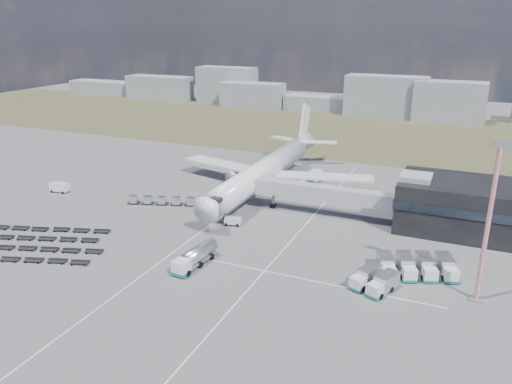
% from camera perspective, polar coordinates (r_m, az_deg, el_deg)
% --- Properties ---
extents(ground, '(420.00, 420.00, 0.00)m').
position_cam_1_polar(ground, '(97.72, -5.92, -5.19)').
color(ground, '#565659').
rests_on(ground, ground).
extents(grass_strip, '(420.00, 90.00, 0.01)m').
position_cam_1_polar(grass_strip, '(196.62, 9.98, 6.99)').
color(grass_strip, '#46462A').
rests_on(grass_strip, ground).
extents(lane_markings, '(47.12, 110.00, 0.01)m').
position_cam_1_polar(lane_markings, '(96.16, 0.07, -5.50)').
color(lane_markings, silver).
rests_on(lane_markings, ground).
extents(terminal, '(30.40, 16.40, 11.00)m').
position_cam_1_polar(terminal, '(107.06, 23.88, -1.57)').
color(terminal, black).
rests_on(terminal, ground).
extents(jet_bridge, '(30.30, 3.80, 7.05)m').
position_cam_1_polar(jet_bridge, '(107.63, 6.77, -0.02)').
color(jet_bridge, '#939399').
rests_on(jet_bridge, ground).
extents(airliner, '(51.59, 64.53, 17.62)m').
position_cam_1_polar(airliner, '(123.33, 1.33, 2.70)').
color(airliner, silver).
rests_on(airliner, ground).
extents(skyline, '(323.20, 25.66, 17.75)m').
position_cam_1_polar(skyline, '(236.56, 10.64, 10.61)').
color(skyline, gray).
rests_on(skyline, ground).
extents(fuel_tanker, '(3.55, 10.40, 3.30)m').
position_cam_1_polar(fuel_tanker, '(86.44, -6.98, -7.39)').
color(fuel_tanker, silver).
rests_on(fuel_tanker, ground).
extents(pushback_tug, '(3.73, 2.61, 1.52)m').
position_cam_1_polar(pushback_tug, '(102.91, -2.65, -3.36)').
color(pushback_tug, silver).
rests_on(pushback_tug, ground).
extents(utility_van, '(4.66, 2.60, 2.35)m').
position_cam_1_polar(utility_van, '(131.29, -21.54, 0.48)').
color(utility_van, silver).
rests_on(utility_van, ground).
extents(catering_truck, '(3.28, 6.36, 2.79)m').
position_cam_1_polar(catering_truck, '(130.08, 6.66, 1.66)').
color(catering_truck, silver).
rests_on(catering_truck, ground).
extents(service_trucks_near, '(7.35, 7.93, 2.58)m').
position_cam_1_polar(service_trucks_near, '(81.25, 13.34, -9.82)').
color(service_trucks_near, silver).
rests_on(service_trucks_near, ground).
extents(service_trucks_far, '(13.71, 10.53, 2.70)m').
position_cam_1_polar(service_trucks_far, '(87.26, 17.83, -8.10)').
color(service_trucks_far, silver).
rests_on(service_trucks_far, ground).
extents(uld_row, '(19.02, 7.52, 1.77)m').
position_cam_1_polar(uld_row, '(115.27, -9.88, -0.98)').
color(uld_row, black).
rests_on(uld_row, ground).
extents(baggage_dollies, '(30.76, 22.70, 0.76)m').
position_cam_1_polar(baggage_dollies, '(103.02, -24.46, -5.36)').
color(baggage_dollies, black).
rests_on(baggage_dollies, ground).
extents(floodlight_mast, '(2.35, 1.90, 24.63)m').
position_cam_1_polar(floodlight_mast, '(78.65, 24.99, -3.35)').
color(floodlight_mast, red).
rests_on(floodlight_mast, ground).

